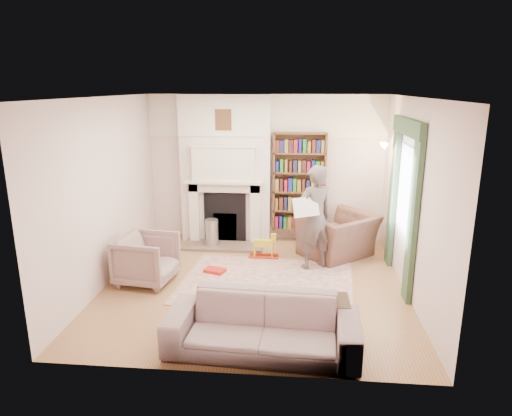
# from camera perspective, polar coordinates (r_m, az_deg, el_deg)

# --- Properties ---
(floor) EXTENTS (4.50, 4.50, 0.00)m
(floor) POSITION_cam_1_polar(r_m,az_deg,el_deg) (7.10, -0.19, -9.53)
(floor) COLOR olive
(floor) RESTS_ON ground
(ceiling) EXTENTS (4.50, 4.50, 0.00)m
(ceiling) POSITION_cam_1_polar(r_m,az_deg,el_deg) (6.45, -0.21, 13.70)
(ceiling) COLOR white
(ceiling) RESTS_ON wall_back
(wall_back) EXTENTS (4.50, 0.00, 4.50)m
(wall_back) POSITION_cam_1_polar(r_m,az_deg,el_deg) (8.83, 1.22, 4.94)
(wall_back) COLOR silver
(wall_back) RESTS_ON floor
(wall_front) EXTENTS (4.50, 0.00, 4.50)m
(wall_front) POSITION_cam_1_polar(r_m,az_deg,el_deg) (4.50, -3.01, -5.19)
(wall_front) COLOR silver
(wall_front) RESTS_ON floor
(wall_left) EXTENTS (0.00, 4.50, 4.50)m
(wall_left) POSITION_cam_1_polar(r_m,az_deg,el_deg) (7.21, -18.32, 1.84)
(wall_left) COLOR silver
(wall_left) RESTS_ON floor
(wall_right) EXTENTS (0.00, 4.50, 4.50)m
(wall_right) POSITION_cam_1_polar(r_m,az_deg,el_deg) (6.80, 19.02, 1.02)
(wall_right) COLOR silver
(wall_right) RESTS_ON floor
(fireplace) EXTENTS (1.70, 0.58, 2.80)m
(fireplace) POSITION_cam_1_polar(r_m,az_deg,el_deg) (8.72, -3.81, 4.69)
(fireplace) COLOR silver
(fireplace) RESTS_ON floor
(bookcase) EXTENTS (1.00, 0.24, 1.85)m
(bookcase) POSITION_cam_1_polar(r_m,az_deg,el_deg) (8.72, 5.42, 3.24)
(bookcase) COLOR brown
(bookcase) RESTS_ON floor
(window) EXTENTS (0.02, 0.90, 1.30)m
(window) POSITION_cam_1_polar(r_m,az_deg,el_deg) (7.17, 18.22, 2.19)
(window) COLOR silver
(window) RESTS_ON wall_right
(curtain_left) EXTENTS (0.07, 0.32, 2.40)m
(curtain_left) POSITION_cam_1_polar(r_m,az_deg,el_deg) (6.56, 19.04, -1.30)
(curtain_left) COLOR #2C452C
(curtain_left) RESTS_ON floor
(curtain_right) EXTENTS (0.07, 0.32, 2.40)m
(curtain_right) POSITION_cam_1_polar(r_m,az_deg,el_deg) (7.88, 16.75, 1.56)
(curtain_right) COLOR #2C452C
(curtain_right) RESTS_ON floor
(pelmet) EXTENTS (0.09, 1.70, 0.24)m
(pelmet) POSITION_cam_1_polar(r_m,az_deg,el_deg) (7.02, 18.49, 9.62)
(pelmet) COLOR #2C452C
(pelmet) RESTS_ON wall_right
(wall_sconce) EXTENTS (0.20, 0.24, 0.24)m
(wall_sconce) POSITION_cam_1_polar(r_m,az_deg,el_deg) (8.11, 15.41, 7.07)
(wall_sconce) COLOR gold
(wall_sconce) RESTS_ON wall_right
(rug) EXTENTS (2.75, 2.20, 0.01)m
(rug) POSITION_cam_1_polar(r_m,az_deg,el_deg) (7.16, 1.35, -9.24)
(rug) COLOR beige
(rug) RESTS_ON floor
(armchair_reading) EXTENTS (1.56, 1.54, 0.76)m
(armchair_reading) POSITION_cam_1_polar(r_m,az_deg,el_deg) (8.23, 10.24, -3.39)
(armchair_reading) COLOR #50302A
(armchair_reading) RESTS_ON floor
(armchair_left) EXTENTS (0.93, 0.91, 0.75)m
(armchair_left) POSITION_cam_1_polar(r_m,az_deg,el_deg) (7.24, -13.50, -6.23)
(armchair_left) COLOR gray
(armchair_left) RESTS_ON floor
(sofa) EXTENTS (2.23, 0.97, 0.64)m
(sofa) POSITION_cam_1_polar(r_m,az_deg,el_deg) (5.35, 0.81, -14.42)
(sofa) COLOR #AA988C
(sofa) RESTS_ON floor
(man_reading) EXTENTS (0.76, 0.67, 1.74)m
(man_reading) POSITION_cam_1_polar(r_m,az_deg,el_deg) (7.48, 7.34, -1.22)
(man_reading) COLOR #534642
(man_reading) RESTS_ON floor
(newspaper) EXTENTS (0.45, 0.33, 0.30)m
(newspaper) POSITION_cam_1_polar(r_m,az_deg,el_deg) (7.22, 6.26, 0.13)
(newspaper) COLOR silver
(newspaper) RESTS_ON man_reading
(coffee_table) EXTENTS (0.71, 0.46, 0.45)m
(coffee_table) POSITION_cam_1_polar(r_m,az_deg,el_deg) (5.79, 7.96, -13.20)
(coffee_table) COLOR #2F2110
(coffee_table) RESTS_ON floor
(paraffin_heater) EXTENTS (0.31, 0.31, 0.55)m
(paraffin_heater) POSITION_cam_1_polar(r_m,az_deg,el_deg) (8.58, -5.53, -3.20)
(paraffin_heater) COLOR #AAADB2
(paraffin_heater) RESTS_ON floor
(rocking_horse) EXTENTS (0.52, 0.21, 0.45)m
(rocking_horse) POSITION_cam_1_polar(r_m,az_deg,el_deg) (8.05, 0.96, -4.73)
(rocking_horse) COLOR gold
(rocking_horse) RESTS_ON rug
(board_game) EXTENTS (0.44, 0.44, 0.03)m
(board_game) POSITION_cam_1_polar(r_m,az_deg,el_deg) (6.92, -1.81, -9.97)
(board_game) COLOR #F0EF54
(board_game) RESTS_ON rug
(game_box_lid) EXTENTS (0.37, 0.30, 0.05)m
(game_box_lid) POSITION_cam_1_polar(r_m,az_deg,el_deg) (7.53, -5.15, -7.79)
(game_box_lid) COLOR red
(game_box_lid) RESTS_ON rug
(comic_annuals) EXTENTS (0.65, 0.61, 0.02)m
(comic_annuals) POSITION_cam_1_polar(r_m,az_deg,el_deg) (6.61, 2.58, -11.32)
(comic_annuals) COLOR red
(comic_annuals) RESTS_ON rug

